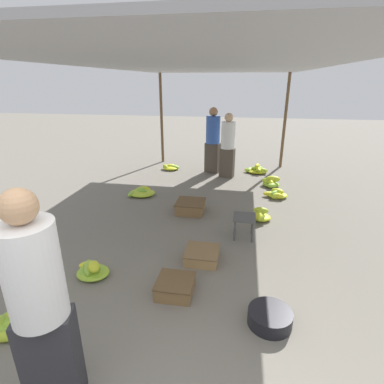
{
  "coord_description": "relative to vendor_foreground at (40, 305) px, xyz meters",
  "views": [
    {
      "loc": [
        0.66,
        -1.03,
        2.33
      ],
      "look_at": [
        0.0,
        2.79,
        0.89
      ],
      "focal_mm": 28.0,
      "sensor_mm": 36.0,
      "label": 1
    }
  ],
  "objects": [
    {
      "name": "canopy_post_back_left",
      "position": [
        -1.11,
        7.24,
        0.37
      ],
      "size": [
        0.08,
        0.08,
        2.55
      ],
      "primitive_type": "cylinder",
      "color": "brown",
      "rests_on": "ground"
    },
    {
      "name": "canopy_post_back_right",
      "position": [
        2.38,
        7.24,
        0.37
      ],
      "size": [
        0.08,
        0.08,
        2.55
      ],
      "primitive_type": "cylinder",
      "color": "brown",
      "rests_on": "ground"
    },
    {
      "name": "canopy_tarp",
      "position": [
        0.64,
        3.57,
        1.66
      ],
      "size": [
        3.89,
        7.75,
        0.04
      ],
      "primitive_type": "cube",
      "color": "#B2B2B7",
      "rests_on": "canopy_post_front_left"
    },
    {
      "name": "vendor_foreground",
      "position": [
        0.0,
        0.0,
        0.0
      ],
      "size": [
        0.47,
        0.47,
        1.75
      ],
      "color": "#2D2D33",
      "rests_on": "ground"
    },
    {
      "name": "stool",
      "position": [
        1.38,
        2.85,
        -0.61
      ],
      "size": [
        0.34,
        0.34,
        0.37
      ],
      "color": "#4C4C4C",
      "rests_on": "ground"
    },
    {
      "name": "basin_black",
      "position": [
        1.67,
        1.06,
        -0.83
      ],
      "size": [
        0.45,
        0.45,
        0.16
      ],
      "color": "black",
      "rests_on": "ground"
    },
    {
      "name": "banana_pile_left_0",
      "position": [
        -0.51,
        1.51,
        -0.82
      ],
      "size": [
        0.46,
        0.4,
        0.25
      ],
      "color": "#85BA34",
      "rests_on": "ground"
    },
    {
      "name": "banana_pile_left_1",
      "position": [
        -0.81,
        0.61,
        -0.84
      ],
      "size": [
        0.51,
        0.6,
        0.2
      ],
      "color": "yellow",
      "rests_on": "ground"
    },
    {
      "name": "banana_pile_left_2",
      "position": [
        -0.83,
        4.39,
        -0.85
      ],
      "size": [
        0.56,
        0.62,
        0.16
      ],
      "color": "yellow",
      "rests_on": "ground"
    },
    {
      "name": "banana_pile_left_3",
      "position": [
        -0.65,
        6.42,
        -0.85
      ],
      "size": [
        0.55,
        0.41,
        0.15
      ],
      "color": "#91BE32",
      "rests_on": "ground"
    },
    {
      "name": "banana_pile_right_0",
      "position": [
        1.68,
        6.49,
        -0.82
      ],
      "size": [
        0.63,
        0.5,
        0.26
      ],
      "color": "yellow",
      "rests_on": "ground"
    },
    {
      "name": "banana_pile_right_1",
      "position": [
        2.05,
        4.72,
        -0.83
      ],
      "size": [
        0.51,
        0.42,
        0.19
      ],
      "color": "#7AB536",
      "rests_on": "ground"
    },
    {
      "name": "banana_pile_right_2",
      "position": [
        1.67,
        3.52,
        -0.81
      ],
      "size": [
        0.37,
        0.56,
        0.26
      ],
      "color": "#CBD528",
      "rests_on": "ground"
    },
    {
      "name": "banana_pile_right_3",
      "position": [
        1.98,
        5.43,
        -0.81
      ],
      "size": [
        0.45,
        0.51,
        0.25
      ],
      "color": "#C0D12A",
      "rests_on": "ground"
    },
    {
      "name": "crate_near",
      "position": [
        0.39,
        3.67,
        -0.8
      ],
      "size": [
        0.53,
        0.53,
        0.21
      ],
      "color": "brown",
      "rests_on": "ground"
    },
    {
      "name": "crate_mid",
      "position": [
        0.83,
        2.09,
        -0.83
      ],
      "size": [
        0.46,
        0.46,
        0.16
      ],
      "color": "#9E7A4C",
      "rests_on": "ground"
    },
    {
      "name": "crate_far",
      "position": [
        0.62,
        1.36,
        -0.82
      ],
      "size": [
        0.43,
        0.43,
        0.18
      ],
      "color": "brown",
      "rests_on": "ground"
    },
    {
      "name": "shopper_walking_mid",
      "position": [
        0.5,
        6.37,
        -0.02
      ],
      "size": [
        0.46,
        0.46,
        1.71
      ],
      "color": "#4C4238",
      "rests_on": "ground"
    },
    {
      "name": "shopper_walking_far",
      "position": [
        0.92,
        6.0,
        -0.07
      ],
      "size": [
        0.41,
        0.41,
        1.61
      ],
      "color": "#4C4238",
      "rests_on": "ground"
    }
  ]
}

